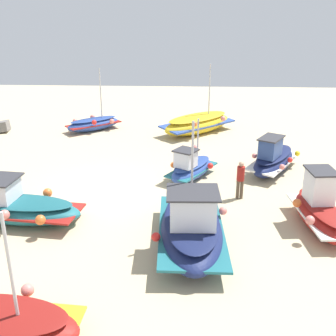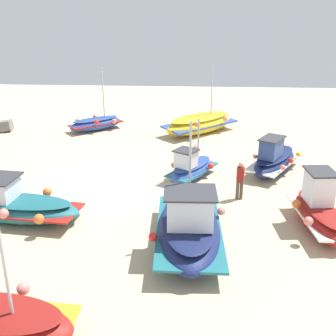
{
  "view_description": "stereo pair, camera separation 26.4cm",
  "coord_description": "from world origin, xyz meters",
  "px_view_note": "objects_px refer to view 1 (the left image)",
  "views": [
    {
      "loc": [
        -16.42,
        -3.64,
        7.42
      ],
      "look_at": [
        0.46,
        -2.82,
        0.9
      ],
      "focal_mm": 43.83,
      "sensor_mm": 36.0,
      "label": 1
    },
    {
      "loc": [
        -16.41,
        -3.9,
        7.42
      ],
      "look_at": [
        0.46,
        -2.82,
        0.9
      ],
      "focal_mm": 43.83,
      "sensor_mm": 36.0,
      "label": 2
    }
  ],
  "objects_px": {
    "fishing_boat_1": "(191,168)",
    "fishing_boat_3": "(273,159)",
    "mooring_buoy_0": "(195,148)",
    "fishing_boat_2": "(17,207)",
    "fishing_boat_5": "(94,124)",
    "fishing_boat_7": "(198,124)",
    "person_walking": "(240,177)",
    "fishing_boat_4": "(320,210)",
    "fishing_boat_6": "(191,227)"
  },
  "relations": [
    {
      "from": "fishing_boat_1",
      "to": "fishing_boat_3",
      "type": "height_order",
      "value": "fishing_boat_1"
    },
    {
      "from": "mooring_buoy_0",
      "to": "fishing_boat_2",
      "type": "bearing_deg",
      "value": 140.26
    },
    {
      "from": "fishing_boat_5",
      "to": "fishing_boat_7",
      "type": "relative_size",
      "value": 0.77
    },
    {
      "from": "fishing_boat_7",
      "to": "mooring_buoy_0",
      "type": "distance_m",
      "value": 4.16
    },
    {
      "from": "person_walking",
      "to": "mooring_buoy_0",
      "type": "distance_m",
      "value": 6.03
    },
    {
      "from": "mooring_buoy_0",
      "to": "fishing_boat_4",
      "type": "bearing_deg",
      "value": -151.48
    },
    {
      "from": "fishing_boat_5",
      "to": "fishing_boat_1",
      "type": "bearing_deg",
      "value": 89.17
    },
    {
      "from": "fishing_boat_3",
      "to": "fishing_boat_4",
      "type": "distance_m",
      "value": 5.52
    },
    {
      "from": "fishing_boat_4",
      "to": "fishing_boat_5",
      "type": "relative_size",
      "value": 0.94
    },
    {
      "from": "fishing_boat_7",
      "to": "person_walking",
      "type": "relative_size",
      "value": 3.13
    },
    {
      "from": "fishing_boat_7",
      "to": "mooring_buoy_0",
      "type": "relative_size",
      "value": 10.2
    },
    {
      "from": "fishing_boat_3",
      "to": "fishing_boat_4",
      "type": "xyz_separation_m",
      "value": [
        -5.49,
        -0.61,
        0.05
      ]
    },
    {
      "from": "fishing_boat_1",
      "to": "fishing_boat_3",
      "type": "relative_size",
      "value": 0.79
    },
    {
      "from": "fishing_boat_6",
      "to": "fishing_boat_4",
      "type": "bearing_deg",
      "value": 105.6
    },
    {
      "from": "fishing_boat_5",
      "to": "fishing_boat_7",
      "type": "distance_m",
      "value": 6.85
    },
    {
      "from": "fishing_boat_1",
      "to": "fishing_boat_4",
      "type": "height_order",
      "value": "fishing_boat_1"
    },
    {
      "from": "fishing_boat_2",
      "to": "fishing_boat_4",
      "type": "xyz_separation_m",
      "value": [
        0.05,
        -11.11,
        0.11
      ]
    },
    {
      "from": "fishing_boat_6",
      "to": "mooring_buoy_0",
      "type": "relative_size",
      "value": 10.15
    },
    {
      "from": "fishing_boat_3",
      "to": "fishing_boat_4",
      "type": "bearing_deg",
      "value": 37.42
    },
    {
      "from": "fishing_boat_1",
      "to": "person_walking",
      "type": "relative_size",
      "value": 1.98
    },
    {
      "from": "fishing_boat_4",
      "to": "fishing_boat_7",
      "type": "bearing_deg",
      "value": 13.43
    },
    {
      "from": "fishing_boat_6",
      "to": "mooring_buoy_0",
      "type": "xyz_separation_m",
      "value": [
        9.53,
        -0.25,
        -0.39
      ]
    },
    {
      "from": "fishing_boat_6",
      "to": "person_walking",
      "type": "relative_size",
      "value": 3.12
    },
    {
      "from": "person_walking",
      "to": "mooring_buoy_0",
      "type": "bearing_deg",
      "value": 20.64
    },
    {
      "from": "fishing_boat_1",
      "to": "fishing_boat_4",
      "type": "distance_m",
      "value": 6.42
    },
    {
      "from": "fishing_boat_3",
      "to": "person_walking",
      "type": "distance_m",
      "value": 3.74
    },
    {
      "from": "fishing_boat_4",
      "to": "fishing_boat_5",
      "type": "bearing_deg",
      "value": 36.14
    },
    {
      "from": "fishing_boat_2",
      "to": "fishing_boat_6",
      "type": "xyz_separation_m",
      "value": [
        -1.42,
        -6.48,
        0.13
      ]
    },
    {
      "from": "fishing_boat_2",
      "to": "fishing_boat_7",
      "type": "distance_m",
      "value": 14.09
    },
    {
      "from": "fishing_boat_5",
      "to": "fishing_boat_4",
      "type": "bearing_deg",
      "value": 92.04
    },
    {
      "from": "fishing_boat_2",
      "to": "fishing_boat_7",
      "type": "height_order",
      "value": "fishing_boat_7"
    },
    {
      "from": "fishing_boat_5",
      "to": "fishing_boat_2",
      "type": "bearing_deg",
      "value": 49.99
    },
    {
      "from": "fishing_boat_2",
      "to": "person_walking",
      "type": "distance_m",
      "value": 8.86
    },
    {
      "from": "fishing_boat_1",
      "to": "mooring_buoy_0",
      "type": "distance_m",
      "value": 3.61
    },
    {
      "from": "fishing_boat_6",
      "to": "mooring_buoy_0",
      "type": "bearing_deg",
      "value": 176.4
    },
    {
      "from": "fishing_boat_2",
      "to": "fishing_boat_7",
      "type": "relative_size",
      "value": 0.94
    },
    {
      "from": "fishing_boat_7",
      "to": "fishing_boat_6",
      "type": "bearing_deg",
      "value": 45.52
    },
    {
      "from": "fishing_boat_2",
      "to": "fishing_boat_5",
      "type": "relative_size",
      "value": 1.21
    },
    {
      "from": "fishing_boat_1",
      "to": "fishing_boat_4",
      "type": "xyz_separation_m",
      "value": [
        -4.45,
        -4.62,
        0.16
      ]
    },
    {
      "from": "fishing_boat_4",
      "to": "fishing_boat_7",
      "type": "relative_size",
      "value": 0.73
    },
    {
      "from": "fishing_boat_1",
      "to": "person_walking",
      "type": "bearing_deg",
      "value": 74.74
    },
    {
      "from": "fishing_boat_4",
      "to": "fishing_boat_6",
      "type": "height_order",
      "value": "fishing_boat_6"
    },
    {
      "from": "fishing_boat_7",
      "to": "mooring_buoy_0",
      "type": "height_order",
      "value": "fishing_boat_7"
    },
    {
      "from": "fishing_boat_4",
      "to": "fishing_boat_2",
      "type": "bearing_deg",
      "value": 84.94
    },
    {
      "from": "person_walking",
      "to": "fishing_boat_1",
      "type": "bearing_deg",
      "value": 46.93
    },
    {
      "from": "fishing_boat_1",
      "to": "fishing_boat_5",
      "type": "height_order",
      "value": "fishing_boat_5"
    },
    {
      "from": "fishing_boat_3",
      "to": "fishing_boat_6",
      "type": "bearing_deg",
      "value": 1.08
    },
    {
      "from": "fishing_boat_2",
      "to": "fishing_boat_5",
      "type": "distance_m",
      "value": 12.48
    },
    {
      "from": "fishing_boat_1",
      "to": "person_walking",
      "type": "distance_m",
      "value": 2.97
    },
    {
      "from": "fishing_boat_1",
      "to": "fishing_boat_7",
      "type": "distance_m",
      "value": 7.76
    }
  ]
}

